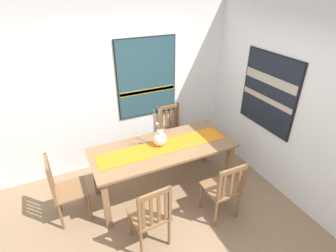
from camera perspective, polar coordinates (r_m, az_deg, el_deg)
name	(u,v)px	position (r m, az deg, el deg)	size (l,w,h in m)	color
ground_plane	(173,231)	(3.71, 1.13, -21.66)	(6.40, 6.40, 0.03)	#8E7051
wall_back	(123,86)	(4.35, -9.60, 8.56)	(6.40, 0.12, 2.70)	white
wall_side	(302,110)	(3.89, 26.87, 3.06)	(0.12, 6.40, 2.70)	white
dining_table	(163,153)	(3.83, -1.08, -5.84)	(2.04, 0.85, 0.77)	#8E6642
table_runner	(163,147)	(3.76, -1.09, -4.45)	(1.88, 0.36, 0.01)	orange
centerpiece_vase	(160,138)	(3.73, -1.76, -2.67)	(0.23, 0.36, 0.67)	silver
chair_0	(172,130)	(4.75, 0.76, -0.87)	(0.43, 0.43, 0.91)	brown
chair_1	(64,188)	(3.73, -21.46, -12.37)	(0.43, 0.43, 0.97)	brown
chair_2	(150,215)	(3.21, -3.81, -18.55)	(0.45, 0.45, 0.94)	brown
chair_3	(223,189)	(3.60, 11.85, -13.12)	(0.42, 0.42, 0.90)	brown
painting_on_back_wall	(147,78)	(4.37, -4.60, 10.25)	(1.01, 0.05, 1.30)	black
painting_on_side_wall	(269,92)	(4.14, 20.87, 6.82)	(0.05, 1.02, 1.13)	black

